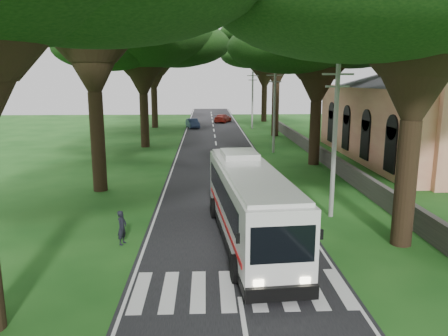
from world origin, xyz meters
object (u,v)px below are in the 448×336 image
distant_car_c (223,118)px  coach_bus (249,203)px  pole_near (335,138)px  pedestrian (122,227)px  pole_mid (274,109)px  pole_far (252,99)px  distant_car_b (193,123)px  church (424,104)px

distant_car_c → coach_bus: bearing=109.0°
pole_near → pedestrian: pole_near is taller
pole_mid → coach_bus: bearing=-101.3°
pole_near → distant_car_c: bearing=94.6°
pole_far → coach_bus: (-4.70, -43.43, -2.37)m
distant_car_b → coach_bus: bearing=-98.1°
pole_mid → pedestrian: (-10.33, -23.47, -3.41)m
pole_near → pole_far: 40.00m
church → coach_bus: (-17.06, -18.98, -3.09)m
pole_mid → distant_car_c: (-3.87, 28.50, -3.48)m
distant_car_b → pedestrian: pedestrian is taller
coach_bus → distant_car_c: coach_bus is taller
pole_mid → coach_bus: size_ratio=0.69×
church → pole_mid: size_ratio=3.00×
coach_bus → pedestrian: size_ratio=7.56×
pole_mid → coach_bus: 24.02m
church → pole_far: 27.41m
church → pole_near: bearing=-128.5°
church → pole_mid: 13.16m
church → coach_bus: 25.71m
church → pedestrian: size_ratio=15.64×
church → pedestrian: bearing=-140.0°
church → distant_car_b: 33.16m
pole_mid → distant_car_b: size_ratio=2.00×
pole_near → distant_car_c: pole_near is taller
distant_car_c → pole_far: bearing=134.4°
church → coach_bus: size_ratio=2.07×
distant_car_c → pedestrian: bearing=102.8°
pole_far → distant_car_c: bearing=114.5°
pole_near → coach_bus: 6.28m
distant_car_b → distant_car_c: size_ratio=0.87×
distant_car_b → pedestrian: (-1.83, -44.44, 0.08)m
pole_far → pole_mid: bearing=-90.0°
pole_far → coach_bus: 43.75m
pedestrian → pole_far: bearing=4.0°
pole_far → pedestrian: size_ratio=5.21×
church → pole_far: church is taller
pole_mid → distant_car_c: bearing=97.7°
church → pedestrian: (-22.69, -19.01, -4.14)m
pole_far → distant_car_c: 9.97m
pole_near → pole_mid: 20.00m
pole_mid → church: bearing=-19.8°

